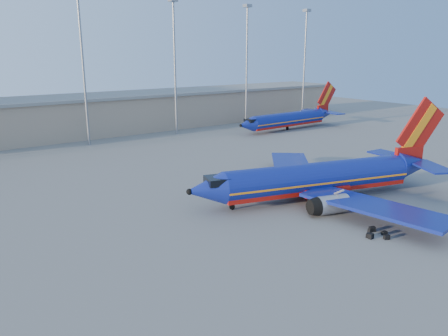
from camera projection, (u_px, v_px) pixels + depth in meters
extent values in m
plane|color=slate|center=(260.00, 202.00, 53.66)|extent=(220.00, 220.00, 0.00)
cube|color=gray|center=(132.00, 112.00, 103.53)|extent=(120.00, 15.00, 8.00)
cube|color=slate|center=(132.00, 94.00, 102.44)|extent=(122.00, 16.00, 0.60)
cylinder|color=gray|center=(84.00, 73.00, 83.03)|extent=(0.44, 0.44, 28.00)
cylinder|color=gray|center=(175.00, 70.00, 94.46)|extent=(0.44, 0.44, 28.00)
cube|color=gray|center=(173.00, 0.00, 90.77)|extent=(1.60, 1.60, 0.70)
cylinder|color=gray|center=(247.00, 68.00, 105.89)|extent=(0.44, 0.44, 28.00)
cube|color=gray|center=(247.00, 6.00, 102.20)|extent=(1.60, 1.60, 0.70)
cylinder|color=gray|center=(304.00, 67.00, 117.31)|extent=(0.44, 0.44, 28.00)
cube|color=gray|center=(307.00, 10.00, 113.63)|extent=(1.60, 1.60, 0.70)
cylinder|color=navy|center=(317.00, 178.00, 54.14)|extent=(24.72, 10.39, 3.80)
cube|color=#A6130D|center=(316.00, 185.00, 54.40)|extent=(24.52, 9.70, 1.33)
cube|color=orange|center=(317.00, 179.00, 54.21)|extent=(24.73, 10.43, 0.23)
cone|color=navy|center=(206.00, 190.00, 49.28)|extent=(5.18, 4.83, 3.80)
cube|color=black|center=(217.00, 180.00, 49.48)|extent=(3.10, 3.24, 0.82)
cone|color=navy|center=(412.00, 164.00, 59.09)|extent=(6.17, 5.11, 3.80)
cube|color=#A6130D|center=(409.00, 155.00, 58.45)|extent=(4.30, 1.72, 2.26)
cube|color=#A6130D|center=(420.00, 128.00, 58.01)|extent=(7.33, 2.38, 8.19)
cube|color=orange|center=(419.00, 128.00, 57.94)|extent=(4.94, 1.79, 6.42)
cube|color=navy|center=(392.00, 155.00, 61.96)|extent=(3.52, 6.76, 0.23)
cube|color=navy|center=(431.00, 167.00, 55.64)|extent=(5.79, 7.24, 0.23)
cube|color=navy|center=(292.00, 166.00, 63.08)|extent=(14.13, 15.49, 0.36)
cube|color=navy|center=(374.00, 206.00, 46.72)|extent=(7.32, 16.47, 0.36)
cube|color=#A6130D|center=(320.00, 188.00, 54.67)|extent=(7.02, 5.53, 1.03)
cylinder|color=gray|center=(287.00, 179.00, 58.97)|extent=(4.14, 3.08, 2.15)
cylinder|color=gray|center=(332.00, 204.00, 49.31)|extent=(4.14, 3.08, 2.15)
cylinder|color=gray|center=(232.00, 205.00, 50.92)|extent=(0.30, 0.30, 1.13)
cylinder|color=black|center=(232.00, 207.00, 50.98)|extent=(0.70, 0.43, 0.66)
cylinder|color=black|center=(315.00, 188.00, 57.68)|extent=(0.98, 0.78, 0.86)
cylinder|color=black|center=(338.00, 201.00, 52.85)|extent=(0.98, 0.78, 0.86)
cylinder|color=navy|center=(288.00, 119.00, 102.83)|extent=(21.80, 3.97, 3.35)
cube|color=#A6130D|center=(288.00, 123.00, 103.05)|extent=(21.78, 3.34, 1.18)
cube|color=orange|center=(288.00, 120.00, 102.89)|extent=(21.80, 4.01, 0.20)
cone|color=navy|center=(247.00, 125.00, 95.26)|extent=(3.89, 3.46, 3.35)
cube|color=black|center=(251.00, 120.00, 95.73)|extent=(2.24, 2.41, 0.72)
cone|color=navy|center=(324.00, 113.00, 110.59)|extent=(4.80, 3.48, 3.35)
cube|color=#A6130D|center=(323.00, 109.00, 109.84)|extent=(3.81, 0.61, 1.99)
cube|color=#A6130D|center=(327.00, 96.00, 109.78)|extent=(6.65, 0.48, 7.22)
cube|color=orange|center=(326.00, 96.00, 109.67)|extent=(4.43, 0.51, 5.66)
cube|color=navy|center=(314.00, 110.00, 112.59)|extent=(4.00, 6.27, 0.20)
cube|color=navy|center=(333.00, 113.00, 107.90)|extent=(3.71, 6.18, 0.20)
cylinder|color=black|center=(287.00, 128.00, 103.35)|extent=(0.65, 0.65, 0.81)
cube|color=black|center=(368.00, 235.00, 43.37)|extent=(0.58, 0.43, 0.44)
cube|color=black|center=(384.00, 233.00, 43.95)|extent=(0.61, 0.55, 0.40)
cube|color=black|center=(387.00, 237.00, 42.91)|extent=(0.66, 0.53, 0.46)
cube|color=black|center=(371.00, 236.00, 43.03)|extent=(0.57, 0.44, 0.54)
cube|color=black|center=(372.00, 229.00, 44.77)|extent=(0.73, 0.61, 0.51)
cube|color=black|center=(371.00, 230.00, 44.66)|extent=(0.62, 0.44, 0.36)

